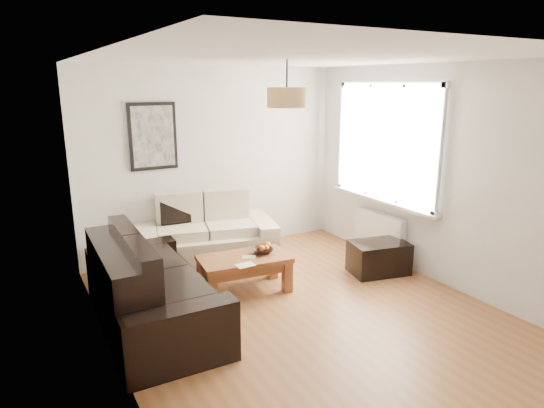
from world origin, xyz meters
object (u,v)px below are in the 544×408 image
loveseat_cream (206,232)px  coffee_table (244,274)px  sofa_leather (152,284)px  ottoman (379,258)px

loveseat_cream → coffee_table: (0.06, -1.03, -0.24)m
loveseat_cream → sofa_leather: size_ratio=0.88×
loveseat_cream → ottoman: 2.29m
coffee_table → sofa_leather: bearing=-167.6°
loveseat_cream → sofa_leather: (-1.08, -1.28, -0.01)m
sofa_leather → coffee_table: size_ratio=1.96×
sofa_leather → coffee_table: bearing=-76.3°
sofa_leather → ottoman: 2.89m
coffee_table → ottoman: (1.74, -0.37, -0.01)m
loveseat_cream → ottoman: size_ratio=2.52×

